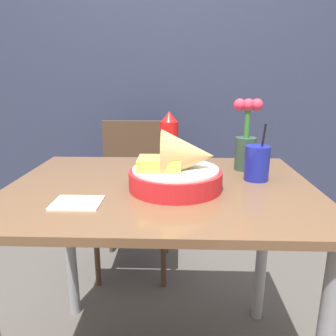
{
  "coord_description": "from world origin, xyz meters",
  "views": [
    {
      "loc": [
        0.06,
        -1.03,
        1.11
      ],
      "look_at": [
        0.02,
        -0.01,
        0.83
      ],
      "focal_mm": 35.0,
      "sensor_mm": 36.0,
      "label": 1
    }
  ],
  "objects_px": {
    "food_basket": "(179,169)",
    "ketchup_bottle": "(169,141)",
    "chair_far_window": "(135,181)",
    "flower_vase": "(246,141)",
    "drink_cup": "(257,164)"
  },
  "relations": [
    {
      "from": "food_basket",
      "to": "ketchup_bottle",
      "type": "height_order",
      "value": "ketchup_bottle"
    },
    {
      "from": "ketchup_bottle",
      "to": "food_basket",
      "type": "bearing_deg",
      "value": -81.04
    },
    {
      "from": "chair_far_window",
      "to": "flower_vase",
      "type": "height_order",
      "value": "flower_vase"
    },
    {
      "from": "chair_far_window",
      "to": "ketchup_bottle",
      "type": "height_order",
      "value": "ketchup_bottle"
    },
    {
      "from": "ketchup_bottle",
      "to": "drink_cup",
      "type": "relative_size",
      "value": 1.09
    },
    {
      "from": "food_basket",
      "to": "ketchup_bottle",
      "type": "xyz_separation_m",
      "value": [
        -0.04,
        0.25,
        0.04
      ]
    },
    {
      "from": "ketchup_bottle",
      "to": "flower_vase",
      "type": "xyz_separation_m",
      "value": [
        0.29,
        -0.02,
        0.01
      ]
    },
    {
      "from": "ketchup_bottle",
      "to": "flower_vase",
      "type": "relative_size",
      "value": 0.82
    },
    {
      "from": "chair_far_window",
      "to": "food_basket",
      "type": "xyz_separation_m",
      "value": [
        0.26,
        -0.86,
        0.31
      ]
    },
    {
      "from": "food_basket",
      "to": "ketchup_bottle",
      "type": "bearing_deg",
      "value": 98.96
    },
    {
      "from": "ketchup_bottle",
      "to": "drink_cup",
      "type": "distance_m",
      "value": 0.34
    },
    {
      "from": "chair_far_window",
      "to": "food_basket",
      "type": "distance_m",
      "value": 0.95
    },
    {
      "from": "drink_cup",
      "to": "flower_vase",
      "type": "height_order",
      "value": "flower_vase"
    },
    {
      "from": "chair_far_window",
      "to": "drink_cup",
      "type": "distance_m",
      "value": 0.97
    },
    {
      "from": "chair_far_window",
      "to": "ketchup_bottle",
      "type": "xyz_separation_m",
      "value": [
        0.22,
        -0.6,
        0.35
      ]
    }
  ]
}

